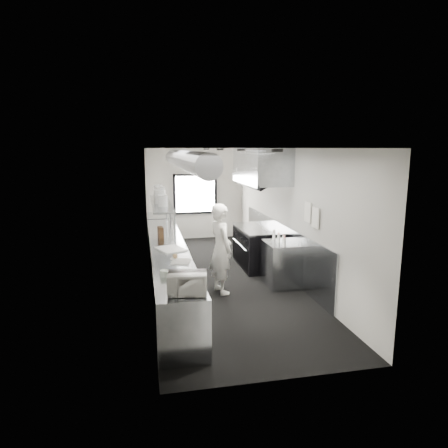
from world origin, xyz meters
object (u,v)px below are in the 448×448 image
deli_tub_a (170,274)px  plate_stack_a (163,201)px  exhaust_hood (261,166)px  squeeze_bottle_b (284,240)px  microwave (187,283)px  cutting_board (171,249)px  range (257,247)px  small_plate (175,259)px  bottle_station (281,264)px  squeeze_bottle_a (285,242)px  squeeze_bottle_e (274,235)px  plate_stack_c (160,194)px  far_work_table (160,231)px  squeeze_bottle_c (279,238)px  prep_counter (169,268)px  pass_shelf (161,204)px  squeeze_bottle_d (279,237)px  plate_stack_d (158,192)px  plate_stack_b (160,197)px  deli_tub_b (164,273)px  line_cook (221,249)px

deli_tub_a → plate_stack_a: bearing=88.7°
exhaust_hood → squeeze_bottle_b: (0.03, -1.57, -1.40)m
microwave → cutting_board: (-0.04, 2.41, -0.13)m
range → small_plate: bearing=-134.0°
range → bottle_station: (0.11, -1.40, -0.02)m
squeeze_bottle_a → squeeze_bottle_e: (-0.01, 0.61, 0.02)m
plate_stack_c → exhaust_hood: bearing=-10.1°
deli_tub_a → cutting_board: 1.67m
far_work_table → squeeze_bottle_c: size_ratio=6.86×
prep_counter → squeeze_bottle_e: squeeze_bottle_e is taller
pass_shelf → squeeze_bottle_d: pass_shelf is taller
plate_stack_d → squeeze_bottle_e: 3.19m
bottle_station → small_plate: bearing=-160.2°
far_work_table → plate_stack_b: plate_stack_b is taller
squeeze_bottle_c → deli_tub_a: bearing=-142.7°
plate_stack_a → prep_counter: bearing=-87.3°
pass_shelf → range: pass_shelf is taller
prep_counter → range: bearing=28.7°
deli_tub_b → deli_tub_a: bearing=-33.4°
range → squeeze_bottle_e: squeeze_bottle_e is taller
bottle_station → microwave: bearing=-131.7°
squeeze_bottle_c → range: bearing=92.1°
plate_stack_a → far_work_table: bearing=89.2°
range → squeeze_bottle_a: bearing=-88.0°
prep_counter → deli_tub_b: size_ratio=44.94×
plate_stack_c → squeeze_bottle_c: plate_stack_c is taller
microwave → plate_stack_a: 3.58m
deli_tub_b → plate_stack_c: plate_stack_c is taller
bottle_station → line_cook: line_cook is taller
pass_shelf → line_cook: size_ratio=1.70×
plate_stack_d → squeeze_bottle_b: plate_stack_d is taller
line_cook → plate_stack_d: size_ratio=5.22×
small_plate → cutting_board: (-0.02, 0.72, 0.00)m
squeeze_bottle_c → cutting_board: bearing=-176.9°
range → small_plate: (-2.13, -2.21, 0.44)m
small_plate → microwave: bearing=-89.4°
deli_tub_b → small_plate: size_ratio=0.76×
exhaust_hood → bottle_station: 2.39m
squeeze_bottle_b → small_plate: bearing=-163.9°
squeeze_bottle_d → squeeze_bottle_a: bearing=-93.4°
exhaust_hood → squeeze_bottle_d: bearing=-88.9°
line_cook → deli_tub_b: size_ratio=13.21×
prep_counter → squeeze_bottle_e: size_ratio=30.46×
prep_counter → squeeze_bottle_e: 2.31m
small_plate → squeeze_bottle_c: 2.34m
range → cutting_board: size_ratio=2.75×
range → plate_stack_a: plate_stack_a is taller
small_plate → prep_counter: bearing=93.3°
microwave → deli_tub_a: (-0.18, 0.74, -0.09)m
small_plate → squeeze_bottle_d: size_ratio=1.00×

